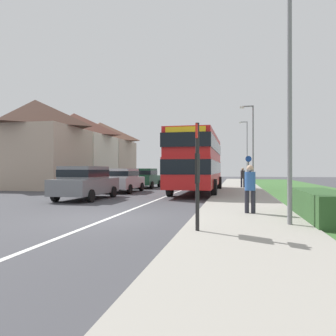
# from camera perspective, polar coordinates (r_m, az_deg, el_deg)

# --- Properties ---
(ground_plane) EXTENTS (120.00, 120.00, 0.00)m
(ground_plane) POSITION_cam_1_polar(r_m,az_deg,el_deg) (10.15, -10.76, -8.91)
(ground_plane) COLOR #424247
(lane_marking_centre) EXTENTS (0.14, 60.00, 0.01)m
(lane_marking_centre) POSITION_cam_1_polar(r_m,az_deg,el_deg) (17.75, -0.74, -5.18)
(lane_marking_centre) COLOR silver
(lane_marking_centre) RESTS_ON ground_plane
(pavement_near_side) EXTENTS (3.20, 68.00, 0.12)m
(pavement_near_side) POSITION_cam_1_polar(r_m,az_deg,el_deg) (15.34, 13.15, -5.74)
(pavement_near_side) COLOR #9E998E
(pavement_near_side) RESTS_ON ground_plane
(roadside_hedge) EXTENTS (1.10, 4.00, 0.90)m
(roadside_hedge) POSITION_cam_1_polar(r_m,az_deg,el_deg) (10.34, 25.62, -6.21)
(roadside_hedge) COLOR #2D5128
(roadside_hedge) RESTS_ON ground_plane
(double_decker_bus) EXTENTS (2.80, 10.52, 3.70)m
(double_decker_bus) POSITION_cam_1_polar(r_m,az_deg,el_deg) (20.94, 5.25, 1.42)
(double_decker_bus) COLOR red
(double_decker_bus) RESTS_ON ground_plane
(parked_car_grey) EXTENTS (2.00, 4.52, 1.68)m
(parked_car_grey) POSITION_cam_1_polar(r_m,az_deg,el_deg) (16.88, -14.41, -2.30)
(parked_car_grey) COLOR slate
(parked_car_grey) RESTS_ON ground_plane
(parked_car_silver) EXTENTS (1.91, 4.15, 1.58)m
(parked_car_silver) POSITION_cam_1_polar(r_m,az_deg,el_deg) (21.72, -7.93, -1.98)
(parked_car_silver) COLOR #B7B7BC
(parked_car_silver) RESTS_ON ground_plane
(parked_car_dark_green) EXTENTS (1.96, 4.03, 1.60)m
(parked_car_dark_green) POSITION_cam_1_polar(r_m,az_deg,el_deg) (26.63, -4.10, -1.64)
(parked_car_dark_green) COLOR #19472D
(parked_car_dark_green) RESTS_ON ground_plane
(pedestrian_at_stop) EXTENTS (0.34, 0.34, 1.67)m
(pedestrian_at_stop) POSITION_cam_1_polar(r_m,az_deg,el_deg) (10.69, 14.35, -3.21)
(pedestrian_at_stop) COLOR #23232D
(pedestrian_at_stop) RESTS_ON ground_plane
(pedestrian_walking_away) EXTENTS (0.34, 0.34, 1.67)m
(pedestrian_walking_away) POSITION_cam_1_polar(r_m,az_deg,el_deg) (25.98, 13.13, -1.47)
(pedestrian_walking_away) COLOR #23232D
(pedestrian_walking_away) RESTS_ON ground_plane
(bus_stop_sign) EXTENTS (0.09, 0.52, 2.60)m
(bus_stop_sign) POSITION_cam_1_polar(r_m,az_deg,el_deg) (7.42, 5.24, -0.15)
(bus_stop_sign) COLOR black
(bus_stop_sign) RESTS_ON ground_plane
(cycle_route_sign) EXTENTS (0.44, 0.08, 2.52)m
(cycle_route_sign) POSITION_cam_1_polar(r_m,az_deg,el_deg) (24.12, 14.10, -0.49)
(cycle_route_sign) COLOR slate
(cycle_route_sign) RESTS_ON ground_plane
(street_lamp_near) EXTENTS (1.14, 0.20, 8.23)m
(street_lamp_near) POSITION_cam_1_polar(r_m,az_deg,el_deg) (9.33, 20.13, 19.47)
(street_lamp_near) COLOR slate
(street_lamp_near) RESTS_ON ground_plane
(street_lamp_mid) EXTENTS (1.14, 0.20, 6.92)m
(street_lamp_mid) POSITION_cam_1_polar(r_m,az_deg,el_deg) (28.05, 14.63, 4.81)
(street_lamp_mid) COLOR slate
(street_lamp_mid) RESTS_ON ground_plane
(street_lamp_far) EXTENTS (1.14, 0.20, 8.19)m
(street_lamp_far) POSITION_cam_1_polar(r_m,az_deg,el_deg) (45.97, 13.74, 3.64)
(street_lamp_far) COLOR slate
(street_lamp_far) RESTS_ON ground_plane
(house_terrace_far_side) EXTENTS (7.15, 19.03, 7.19)m
(house_terrace_far_side) POSITION_cam_1_polar(r_m,az_deg,el_deg) (33.67, -16.37, 3.26)
(house_terrace_far_side) COLOR tan
(house_terrace_far_side) RESTS_ON ground_plane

